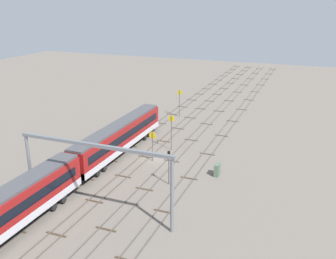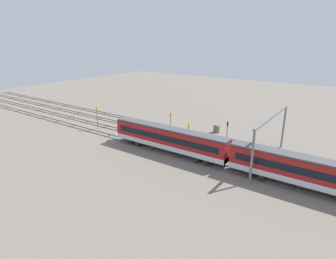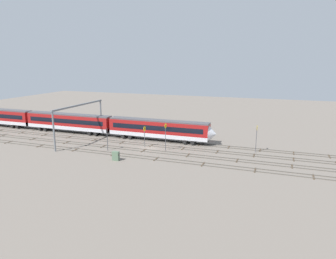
{
  "view_description": "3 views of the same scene",
  "coord_description": "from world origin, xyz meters",
  "px_view_note": "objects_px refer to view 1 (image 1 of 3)",
  "views": [
    {
      "loc": [
        -48.52,
        -20.75,
        22.87
      ],
      "look_at": [
        6.11,
        0.81,
        2.7
      ],
      "focal_mm": 40.38,
      "sensor_mm": 36.0,
      "label": 1
    },
    {
      "loc": [
        -28.6,
        46.69,
        20.55
      ],
      "look_at": [
        4.02,
        0.81,
        2.32
      ],
      "focal_mm": 29.8,
      "sensor_mm": 36.0,
      "label": 2
    },
    {
      "loc": [
        25.84,
        -58.77,
        18.4
      ],
      "look_at": [
        3.31,
        3.66,
        3.54
      ],
      "focal_mm": 33.25,
      "sensor_mm": 36.0,
      "label": 3
    }
  ],
  "objects_px": {
    "speed_sign_near_foreground": "(171,128)",
    "speed_sign_far_trackside": "(179,99)",
    "overhead_gantry": "(94,162)",
    "relay_cabinet": "(217,170)",
    "signal_light_trackside_approach": "(169,163)",
    "speed_sign_mid_trackside": "(152,141)"
  },
  "relations": [
    {
      "from": "signal_light_trackside_approach",
      "to": "relay_cabinet",
      "type": "height_order",
      "value": "signal_light_trackside_approach"
    },
    {
      "from": "speed_sign_mid_trackside",
      "to": "signal_light_trackside_approach",
      "type": "relative_size",
      "value": 0.98
    },
    {
      "from": "overhead_gantry",
      "to": "relay_cabinet",
      "type": "height_order",
      "value": "overhead_gantry"
    },
    {
      "from": "speed_sign_mid_trackside",
      "to": "relay_cabinet",
      "type": "xyz_separation_m",
      "value": [
        -1.35,
        -10.26,
        -2.25
      ]
    },
    {
      "from": "overhead_gantry",
      "to": "speed_sign_mid_trackside",
      "type": "bearing_deg",
      "value": 1.09
    },
    {
      "from": "speed_sign_near_foreground",
      "to": "speed_sign_far_trackside",
      "type": "bearing_deg",
      "value": 15.89
    },
    {
      "from": "speed_sign_mid_trackside",
      "to": "relay_cabinet",
      "type": "relative_size",
      "value": 2.64
    },
    {
      "from": "speed_sign_far_trackside",
      "to": "signal_light_trackside_approach",
      "type": "bearing_deg",
      "value": -162.67
    },
    {
      "from": "overhead_gantry",
      "to": "speed_sign_far_trackside",
      "type": "bearing_deg",
      "value": 6.37
    },
    {
      "from": "speed_sign_mid_trackside",
      "to": "signal_light_trackside_approach",
      "type": "distance_m",
      "value": 7.96
    },
    {
      "from": "overhead_gantry",
      "to": "signal_light_trackside_approach",
      "type": "distance_m",
      "value": 11.46
    },
    {
      "from": "speed_sign_far_trackside",
      "to": "relay_cabinet",
      "type": "distance_m",
      "value": 28.28
    },
    {
      "from": "speed_sign_near_foreground",
      "to": "speed_sign_mid_trackside",
      "type": "height_order",
      "value": "speed_sign_near_foreground"
    },
    {
      "from": "speed_sign_far_trackside",
      "to": "signal_light_trackside_approach",
      "type": "relative_size",
      "value": 1.2
    },
    {
      "from": "relay_cabinet",
      "to": "overhead_gantry",
      "type": "bearing_deg",
      "value": 145.88
    },
    {
      "from": "speed_sign_near_foreground",
      "to": "speed_sign_far_trackside",
      "type": "relative_size",
      "value": 1.03
    },
    {
      "from": "speed_sign_far_trackside",
      "to": "relay_cabinet",
      "type": "xyz_separation_m",
      "value": [
        -24.24,
        -14.3,
        -2.82
      ]
    },
    {
      "from": "speed_sign_near_foreground",
      "to": "signal_light_trackside_approach",
      "type": "xyz_separation_m",
      "value": [
        -11.34,
        -4.02,
        -0.73
      ]
    },
    {
      "from": "speed_sign_far_trackside",
      "to": "relay_cabinet",
      "type": "height_order",
      "value": "speed_sign_far_trackside"
    },
    {
      "from": "speed_sign_near_foreground",
      "to": "speed_sign_mid_trackside",
      "type": "xyz_separation_m",
      "value": [
        -5.16,
        1.0,
        -0.66
      ]
    },
    {
      "from": "speed_sign_near_foreground",
      "to": "relay_cabinet",
      "type": "height_order",
      "value": "speed_sign_near_foreground"
    },
    {
      "from": "overhead_gantry",
      "to": "relay_cabinet",
      "type": "bearing_deg",
      "value": -34.12
    }
  ]
}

